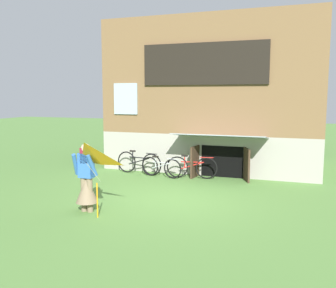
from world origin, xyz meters
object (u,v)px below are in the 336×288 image
(person, at_px, (86,183))
(kite, at_px, (84,161))
(bicycle_red, at_px, (192,167))
(bicycle_silver, at_px, (161,167))
(bicycle_black, at_px, (139,163))

(person, height_order, kite, kite)
(bicycle_red, bearing_deg, kite, -109.93)
(bicycle_red, distance_m, bicycle_silver, 1.04)
(person, relative_size, bicycle_red, 0.96)
(person, bearing_deg, bicycle_silver, 86.75)
(bicycle_red, relative_size, bicycle_black, 0.95)
(kite, xyz_separation_m, bicycle_red, (1.07, 4.79, -0.94))
(person, bearing_deg, bicycle_red, 73.76)
(bicycle_silver, relative_size, bicycle_black, 0.86)
(person, relative_size, bicycle_black, 0.91)
(bicycle_black, bearing_deg, bicycle_red, 7.35)
(bicycle_red, distance_m, bicycle_black, 1.93)
(bicycle_red, relative_size, bicycle_silver, 1.11)
(bicycle_black, bearing_deg, person, -73.48)
(person, distance_m, bicycle_red, 4.48)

